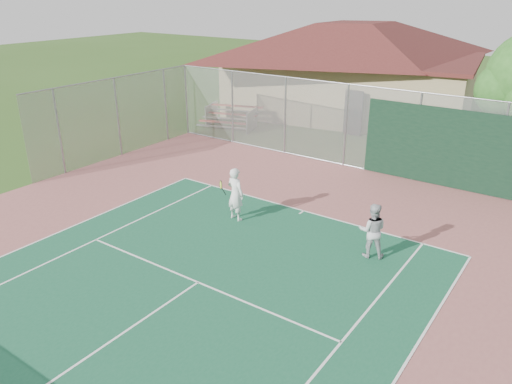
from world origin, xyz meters
TOP-DOWN VIEW (x-y plane):
  - back_fence at (2.11, 16.98)m, footprint 20.08×0.11m
  - side_fence_left at (-10.00, 12.50)m, footprint 0.08×9.00m
  - clubhouse at (-4.99, 26.10)m, footprint 15.89×11.86m
  - bleachers at (-8.95, 19.32)m, footprint 3.40×2.52m
  - player_white_front at (-1.53, 10.03)m, footprint 0.86×0.69m
  - player_grey_back at (3.10, 10.29)m, footprint 0.97×0.88m

SIDE VIEW (x-z plane):
  - bleachers at x=-8.95m, z-range 0.03..1.13m
  - player_grey_back at x=3.10m, z-range 0.00..1.62m
  - player_white_front at x=-1.53m, z-range 0.01..1.79m
  - back_fence at x=2.11m, z-range -0.09..3.43m
  - side_fence_left at x=-10.00m, z-range 0.00..3.50m
  - clubhouse at x=-4.99m, z-range 0.05..6.33m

